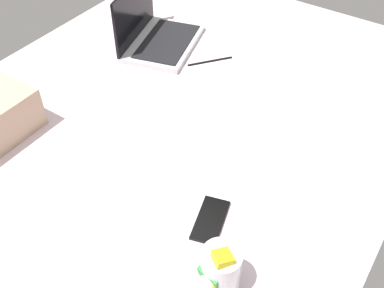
{
  "coord_description": "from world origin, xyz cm",
  "views": [
    {
      "loc": [
        -92.24,
        -67.06,
        112.44
      ],
      "look_at": [
        -16.1,
        -15.91,
        24.0
      ],
      "focal_mm": 42.96,
      "sensor_mm": 36.0,
      "label": 1
    }
  ],
  "objects": [
    {
      "name": "snack_cup",
      "position": [
        -44.94,
        -42.66,
        23.79
      ],
      "size": [
        10.01,
        9.0,
        13.05
      ],
      "color": "silver",
      "rests_on": "bed_mattress"
    },
    {
      "name": "bed_mattress",
      "position": [
        0.0,
        0.0,
        9.0
      ],
      "size": [
        180.0,
        140.0,
        18.0
      ],
      "primitive_type": "cube",
      "color": "silver",
      "rests_on": "ground"
    },
    {
      "name": "charger_cable",
      "position": [
        28.47,
        6.14,
        18.3
      ],
      "size": [
        13.73,
        10.99,
        0.6
      ],
      "primitive_type": "cube",
      "rotation": [
        0.0,
        0.0,
        -0.67
      ],
      "color": "black",
      "rests_on": "bed_mattress"
    },
    {
      "name": "laptop",
      "position": [
        27.15,
        29.75,
        22.41
      ],
      "size": [
        37.96,
        31.01,
        23.0
      ],
      "rotation": [
        0.0,
        0.0,
        0.27
      ],
      "color": "#B7BABC",
      "rests_on": "bed_mattress"
    },
    {
      "name": "cell_phone",
      "position": [
        -31.61,
        -31.92,
        18.4
      ],
      "size": [
        15.33,
        10.37,
        0.8
      ],
      "primitive_type": "cube",
      "rotation": [
        0.0,
        0.0,
        1.85
      ],
      "color": "black",
      "rests_on": "bed_mattress"
    }
  ]
}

